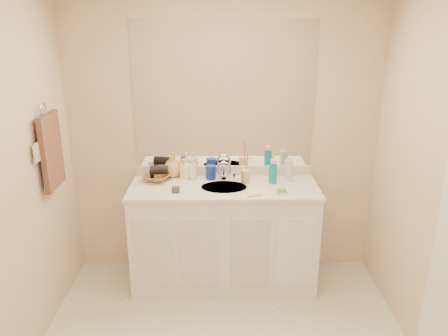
% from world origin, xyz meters
% --- Properties ---
extents(wall_back, '(2.60, 0.02, 2.40)m').
position_xyz_m(wall_back, '(0.00, 1.30, 1.20)').
color(wall_back, beige).
rests_on(wall_back, floor).
extents(vanity_cabinet, '(1.50, 0.55, 0.85)m').
position_xyz_m(vanity_cabinet, '(0.00, 1.02, 0.42)').
color(vanity_cabinet, white).
rests_on(vanity_cabinet, floor).
extents(countertop, '(1.52, 0.57, 0.03)m').
position_xyz_m(countertop, '(0.00, 1.02, 0.86)').
color(countertop, white).
rests_on(countertop, vanity_cabinet).
extents(backsplash, '(1.52, 0.03, 0.08)m').
position_xyz_m(backsplash, '(0.00, 1.29, 0.92)').
color(backsplash, beige).
rests_on(backsplash, countertop).
extents(sink_basin, '(0.37, 0.37, 0.02)m').
position_xyz_m(sink_basin, '(0.00, 1.00, 0.87)').
color(sink_basin, beige).
rests_on(sink_basin, countertop).
extents(faucet, '(0.02, 0.02, 0.11)m').
position_xyz_m(faucet, '(0.00, 1.18, 0.94)').
color(faucet, silver).
rests_on(faucet, countertop).
extents(mirror, '(1.48, 0.01, 1.20)m').
position_xyz_m(mirror, '(0.00, 1.29, 1.56)').
color(mirror, white).
rests_on(mirror, wall_back).
extents(blue_mug, '(0.11, 0.11, 0.12)m').
position_xyz_m(blue_mug, '(-0.11, 1.19, 0.94)').
color(blue_mug, '#172D9F').
rests_on(blue_mug, countertop).
extents(tan_cup, '(0.08, 0.08, 0.11)m').
position_xyz_m(tan_cup, '(0.18, 1.11, 0.93)').
color(tan_cup, beige).
rests_on(tan_cup, countertop).
extents(toothbrush, '(0.01, 0.04, 0.19)m').
position_xyz_m(toothbrush, '(0.19, 1.11, 1.03)').
color(toothbrush, '#EE3E78').
rests_on(toothbrush, tan_cup).
extents(mouthwash_bottle, '(0.09, 0.09, 0.16)m').
position_xyz_m(mouthwash_bottle, '(0.40, 1.09, 0.96)').
color(mouthwash_bottle, '#0D93A1').
rests_on(mouthwash_bottle, countertop).
extents(clear_pump_bottle, '(0.08, 0.08, 0.17)m').
position_xyz_m(clear_pump_bottle, '(0.54, 1.15, 0.97)').
color(clear_pump_bottle, silver).
rests_on(clear_pump_bottle, countertop).
extents(soap_dish, '(0.10, 0.08, 0.01)m').
position_xyz_m(soap_dish, '(0.45, 0.87, 0.89)').
color(soap_dish, white).
rests_on(soap_dish, countertop).
extents(green_soap, '(0.07, 0.05, 0.03)m').
position_xyz_m(green_soap, '(0.45, 0.87, 0.90)').
color(green_soap, '#6CD333').
rests_on(green_soap, soap_dish).
extents(orange_comb, '(0.12, 0.07, 0.00)m').
position_xyz_m(orange_comb, '(0.23, 0.81, 0.88)').
color(orange_comb, orange).
rests_on(orange_comb, countertop).
extents(dark_jar, '(0.08, 0.08, 0.04)m').
position_xyz_m(dark_jar, '(-0.37, 0.89, 0.90)').
color(dark_jar, '#3B3B43').
rests_on(dark_jar, countertop).
extents(soap_bottle_white, '(0.09, 0.09, 0.18)m').
position_xyz_m(soap_bottle_white, '(-0.26, 1.20, 0.97)').
color(soap_bottle_white, white).
rests_on(soap_bottle_white, countertop).
extents(soap_bottle_cream, '(0.10, 0.10, 0.17)m').
position_xyz_m(soap_bottle_cream, '(-0.32, 1.21, 0.97)').
color(soap_bottle_cream, '#FFF4CF').
rests_on(soap_bottle_cream, countertop).
extents(soap_bottle_yellow, '(0.19, 0.19, 0.19)m').
position_xyz_m(soap_bottle_yellow, '(-0.44, 1.25, 0.97)').
color(soap_bottle_yellow, '#EFB25D').
rests_on(soap_bottle_yellow, countertop).
extents(wicker_basket, '(0.28, 0.28, 0.06)m').
position_xyz_m(wicker_basket, '(-0.56, 1.16, 0.91)').
color(wicker_basket, olive).
rests_on(wicker_basket, countertop).
extents(hair_dryer, '(0.16, 0.09, 0.07)m').
position_xyz_m(hair_dryer, '(-0.54, 1.16, 0.97)').
color(hair_dryer, black).
rests_on(hair_dryer, wicker_basket).
extents(towel_ring, '(0.01, 0.11, 0.11)m').
position_xyz_m(towel_ring, '(-1.27, 0.77, 1.55)').
color(towel_ring, silver).
rests_on(towel_ring, wall_left).
extents(hand_towel, '(0.04, 0.32, 0.55)m').
position_xyz_m(hand_towel, '(-1.25, 0.77, 1.25)').
color(hand_towel, '#4C3128').
rests_on(hand_towel, towel_ring).
extents(switch_plate, '(0.01, 0.08, 0.13)m').
position_xyz_m(switch_plate, '(-1.27, 0.57, 1.30)').
color(switch_plate, silver).
rests_on(switch_plate, wall_left).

